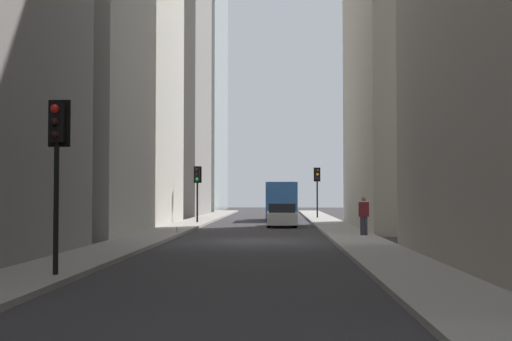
{
  "coord_description": "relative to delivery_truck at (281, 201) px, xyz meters",
  "views": [
    {
      "loc": [
        -27.02,
        -1.26,
        1.98
      ],
      "look_at": [
        17.19,
        0.37,
        3.61
      ],
      "focal_mm": 44.99,
      "sensor_mm": 36.0,
      "label": 1
    }
  ],
  "objects": [
    {
      "name": "building_right_far",
      "position": [
        9.63,
        12.0,
        14.07
      ],
      "size": [
        12.42,
        10.0,
        31.07
      ],
      "color": "gray",
      "rests_on": "ground_plane"
    },
    {
      "name": "sedan_white",
      "position": [
        -9.36,
        0.0,
        -0.8
      ],
      "size": [
        4.3,
        1.78,
        1.42
      ],
      "color": "silver",
      "rests_on": "ground_plane"
    },
    {
      "name": "delivery_truck",
      "position": [
        0.0,
        0.0,
        0.0
      ],
      "size": [
        6.46,
        2.25,
        2.84
      ],
      "color": "#285699",
      "rests_on": "ground_plane"
    },
    {
      "name": "traffic_light_far_junction",
      "position": [
        -6.35,
        5.55,
        1.37
      ],
      "size": [
        0.43,
        0.52,
        3.67
      ],
      "color": "black",
      "rests_on": "sidewalk_right"
    },
    {
      "name": "traffic_light_foreground",
      "position": [
        -33.73,
        5.27,
        1.65
      ],
      "size": [
        0.43,
        0.52,
        4.04
      ],
      "color": "black",
      "rests_on": "sidewalk_right"
    },
    {
      "name": "ground_plane",
      "position": [
        -21.24,
        1.4,
        -1.46
      ],
      "size": [
        135.0,
        135.0,
        0.0
      ],
      "primitive_type": "plane",
      "color": "#302D30"
    },
    {
      "name": "discarded_bottle",
      "position": [
        -17.56,
        5.09,
        -1.21
      ],
      "size": [
        0.07,
        0.07,
        0.27
      ],
      "color": "#999EA3",
      "rests_on": "sidewalk_right"
    },
    {
      "name": "building_right_midfar",
      "position": [
        -12.78,
        11.99,
        10.13
      ],
      "size": [
        19.93,
        10.5,
        23.16
      ],
      "color": "#B7B2A5",
      "rests_on": "ground_plane"
    },
    {
      "name": "pedestrian",
      "position": [
        -19.41,
        -3.62,
        -0.37
      ],
      "size": [
        0.26,
        0.44,
        1.74
      ],
      "color": "#33333D",
      "rests_on": "sidewalk_left"
    },
    {
      "name": "sidewalk_left",
      "position": [
        -21.24,
        -3.1,
        -1.39
      ],
      "size": [
        90.0,
        2.2,
        0.14
      ],
      "primitive_type": "cube",
      "color": "gray",
      "rests_on": "ground_plane"
    },
    {
      "name": "traffic_light_midblock",
      "position": [
        2.06,
        -2.81,
        1.56
      ],
      "size": [
        0.43,
        0.52,
        3.93
      ],
      "color": "black",
      "rests_on": "sidewalk_left"
    },
    {
      "name": "sidewalk_right",
      "position": [
        -21.24,
        5.9,
        -1.39
      ],
      "size": [
        90.0,
        2.2,
        0.14
      ],
      "primitive_type": "cube",
      "color": "gray",
      "rests_on": "ground_plane"
    }
  ]
}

